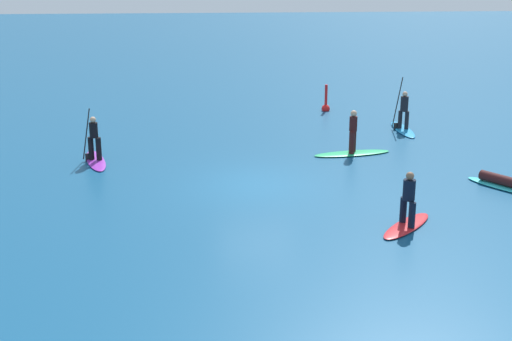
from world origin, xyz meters
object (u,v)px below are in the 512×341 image
object	(u,v)px
surfer_on_green_board	(352,144)
surfer_on_red_board	(408,212)
surfer_on_teal_board	(503,183)
surfer_on_purple_board	(95,150)
surfer_on_blue_board	(403,120)
marker_buoy	(326,106)

from	to	relation	value
surfer_on_green_board	surfer_on_red_board	world-z (taller)	surfer_on_green_board
surfer_on_teal_board	surfer_on_purple_board	bearing A→B (deg)	-142.99
surfer_on_purple_board	surfer_on_green_board	xyz separation A→B (m)	(9.75, 0.34, -0.06)
surfer_on_teal_board	surfer_on_green_board	xyz separation A→B (m)	(-4.29, 4.21, 0.23)
surfer_on_blue_board	surfer_on_green_board	world-z (taller)	surfer_on_blue_board
surfer_on_teal_board	marker_buoy	xyz separation A→B (m)	(-4.16, 11.64, 0.07)
surfer_on_purple_board	marker_buoy	size ratio (longest dim) A/B	2.09
surfer_on_purple_board	marker_buoy	world-z (taller)	surfer_on_purple_board
surfer_on_green_board	surfer_on_teal_board	bearing A→B (deg)	125.64
surfer_on_green_board	surfer_on_red_board	bearing A→B (deg)	81.45
surfer_on_blue_board	surfer_on_teal_board	world-z (taller)	surfer_on_blue_board
surfer_on_blue_board	marker_buoy	xyz separation A→B (m)	(-2.76, 3.93, -0.22)
marker_buoy	surfer_on_teal_board	bearing A→B (deg)	-70.33
surfer_on_purple_board	surfer_on_blue_board	bearing A→B (deg)	-88.56
surfer_on_teal_board	marker_buoy	size ratio (longest dim) A/B	1.81
surfer_on_blue_board	surfer_on_green_board	distance (m)	4.54
surfer_on_purple_board	surfer_on_green_board	size ratio (longest dim) A/B	0.92
surfer_on_red_board	surfer_on_purple_board	bearing A→B (deg)	95.82
surfer_on_purple_board	surfer_on_red_board	xyz separation A→B (m)	(9.92, -7.07, 0.02)
surfer_on_green_board	marker_buoy	bearing A→B (deg)	-100.88
surfer_on_blue_board	surfer_on_purple_board	world-z (taller)	surfer_on_blue_board
surfer_on_green_board	marker_buoy	xyz separation A→B (m)	(0.13, 7.43, -0.16)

